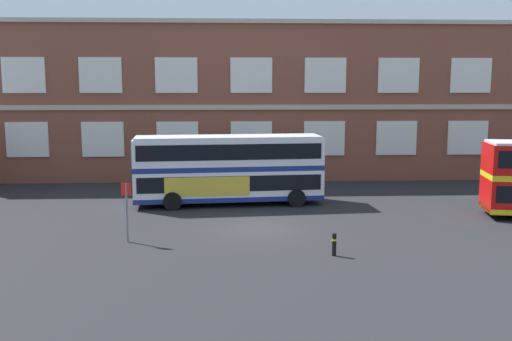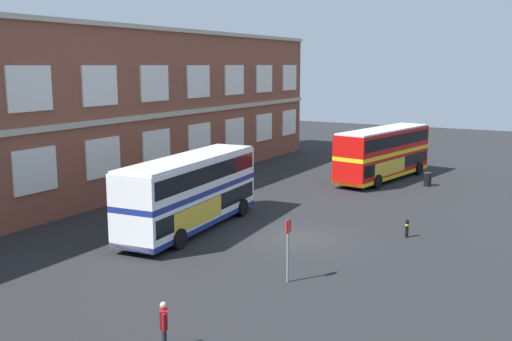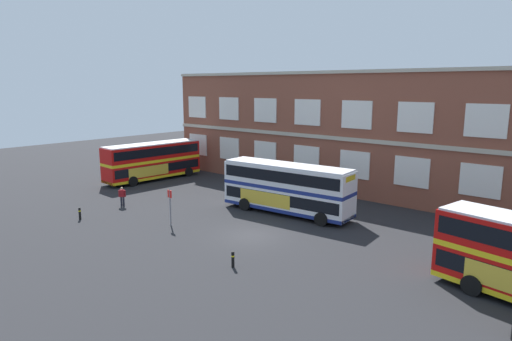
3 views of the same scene
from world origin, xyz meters
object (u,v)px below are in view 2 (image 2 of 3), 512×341
double_decker_far (384,153)px  waiting_passenger (164,325)px  double_decker_middle (191,191)px  station_litter_bin (428,179)px  bus_stand_flag (288,245)px  safety_bollard_east (407,228)px

double_decker_far → waiting_passenger: size_ratio=6.64×
double_decker_middle → station_litter_bin: bearing=-24.9°
double_decker_far → bus_stand_flag: (-23.79, -3.39, -0.51)m
double_decker_far → bus_stand_flag: size_ratio=4.18×
double_decker_middle → bus_stand_flag: 9.43m
double_decker_middle → safety_bollard_east: double_decker_middle is taller
double_decker_far → bus_stand_flag: double_decker_far is taller
double_decker_far → station_litter_bin: double_decker_far is taller
double_decker_far → safety_bollard_east: double_decker_far is taller
double_decker_middle → double_decker_far: same height
safety_bollard_east → waiting_passenger: bearing=168.8°
bus_stand_flag → station_litter_bin: 23.02m
double_decker_far → waiting_passenger: bearing=-175.0°
double_decker_middle → bus_stand_flag: size_ratio=4.14×
waiting_passenger → safety_bollard_east: bearing=-11.2°
station_litter_bin → safety_bollard_east: station_litter_bin is taller
double_decker_far → safety_bollard_east: 16.10m
double_decker_middle → safety_bollard_east: size_ratio=11.77×
double_decker_middle → double_decker_far: (19.21, -4.83, 0.00)m
double_decker_far → station_litter_bin: 4.12m
double_decker_middle → bus_stand_flag: bearing=-119.1°
double_decker_far → safety_bollard_east: (-14.85, -5.98, -1.66)m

